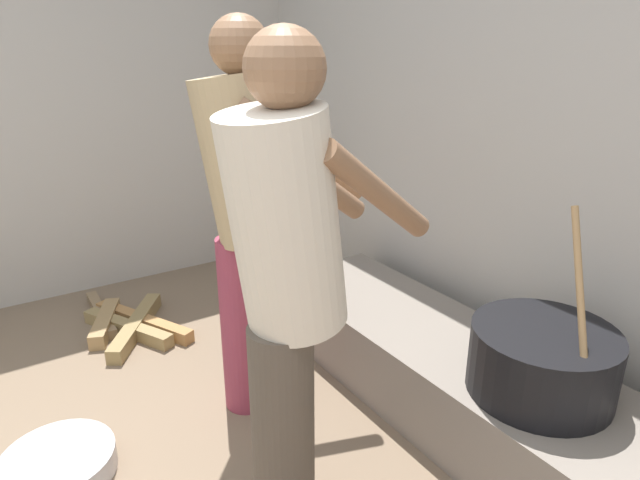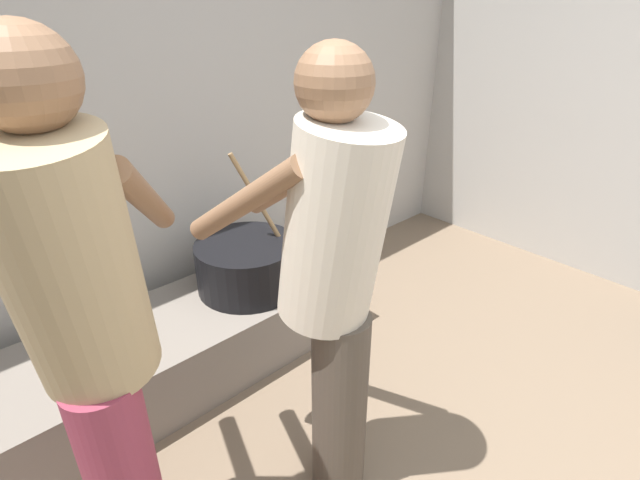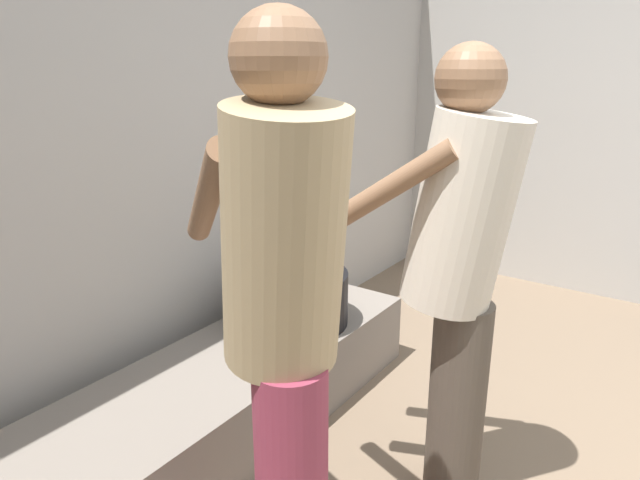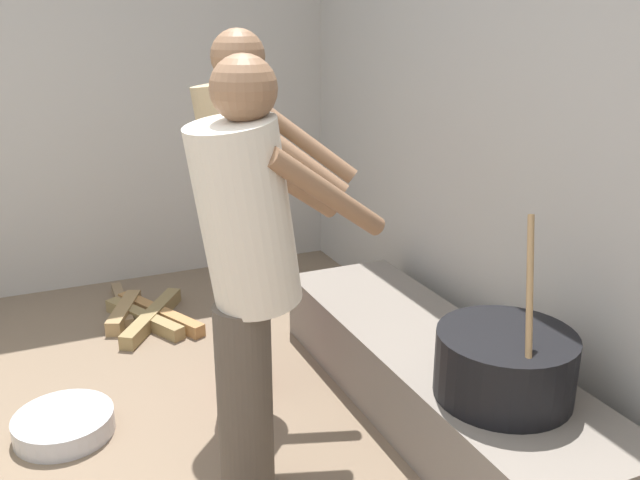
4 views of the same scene
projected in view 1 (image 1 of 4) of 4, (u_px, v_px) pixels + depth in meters
block_enclosure_rear at (588, 143)px, 2.18m from camera, size 5.19×0.20×2.36m
hearth_ledge at (445, 371)px, 2.40m from camera, size 2.03×0.60×0.35m
cooking_pot_main at (542, 361)px, 1.94m from camera, size 0.52×0.52×0.71m
cook_in_tan_shirt at (245, 203)px, 2.15m from camera, size 0.65×0.74×1.67m
cook_in_cream_shirt at (288, 279)px, 1.53m from camera, size 0.45×0.72×1.61m
metal_mixing_bowl at (59, 465)px, 2.04m from camera, size 0.42×0.42×0.09m
firewood_pile at (126, 323)px, 3.10m from camera, size 0.90×0.52×0.08m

